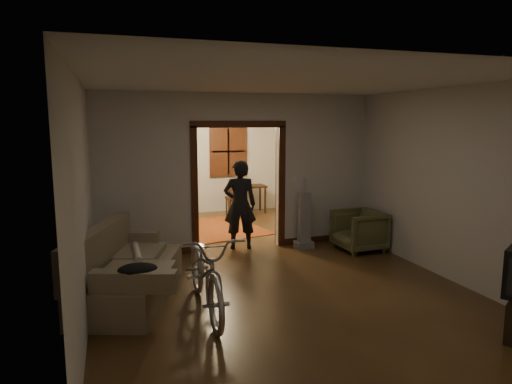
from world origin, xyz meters
name	(u,v)px	position (x,y,z in m)	size (l,w,h in m)	color
floor	(251,260)	(0.00, 0.00, 0.00)	(5.00, 8.50, 0.01)	#3A2512
ceiling	(250,90)	(0.00, 0.00, 2.80)	(5.00, 8.50, 0.01)	white
wall_back	(201,158)	(0.00, 4.25, 1.40)	(5.00, 0.02, 2.80)	beige
wall_left	(89,184)	(-2.50, 0.00, 1.40)	(0.02, 8.50, 2.80)	beige
wall_right	(383,172)	(2.50, 0.00, 1.40)	(0.02, 8.50, 2.80)	beige
partition_wall	(238,172)	(0.00, 0.75, 1.40)	(5.00, 0.14, 2.80)	beige
door_casing	(238,189)	(0.00, 0.75, 1.10)	(1.74, 0.20, 2.32)	#3A1A0D
far_window	(228,151)	(0.70, 4.21, 1.55)	(0.98, 0.06, 1.28)	black
chandelier	(216,119)	(0.00, 2.50, 2.35)	(0.24, 0.24, 0.24)	#FFE0A5
light_switch	(294,179)	(1.05, 0.68, 1.25)	(0.08, 0.01, 0.12)	silver
sofa	(130,262)	(-2.00, -1.14, 0.49)	(0.95, 2.12, 0.97)	#70664B
rolled_paper	(136,252)	(-1.90, -0.84, 0.53)	(0.10, 0.10, 0.79)	beige
jacket	(138,269)	(-1.95, -2.05, 0.68)	(0.44, 0.33, 0.13)	black
bicycle	(206,271)	(-1.13, -1.84, 0.51)	(0.68, 1.96, 1.03)	silver
armchair	(359,230)	(2.03, -0.05, 0.37)	(0.78, 0.80, 0.73)	brown
vacuum	(304,220)	(1.15, 0.40, 0.52)	(0.32, 0.25, 1.03)	gray
person	(240,205)	(0.02, 0.73, 0.81)	(0.59, 0.39, 1.62)	black
oriental_rug	(218,228)	(0.00, 2.40, 0.01)	(1.66, 2.17, 0.02)	maroon
locker	(152,186)	(-1.26, 3.75, 0.80)	(0.80, 0.45, 1.61)	#2A331E
globe	(151,137)	(-1.26, 3.75, 1.94)	(0.26, 0.26, 0.26)	#1E5972
desk	(247,199)	(1.09, 3.84, 0.35)	(0.93, 0.52, 0.69)	black
desk_chair	(235,198)	(0.66, 3.38, 0.48)	(0.42, 0.42, 0.95)	black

